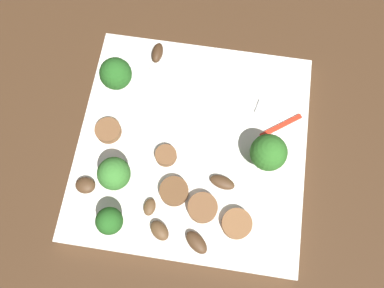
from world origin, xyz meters
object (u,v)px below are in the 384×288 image
Objects in this scene: sausage_slice_0 at (203,208)px; pepper_strip_0 at (281,126)px; sausage_slice_3 at (174,191)px; sausage_slice_4 at (108,130)px; fork at (227,95)px; broccoli_floret_1 at (268,153)px; broccoli_floret_2 at (114,174)px; mushroom_3 at (150,207)px; sausage_slice_2 at (237,224)px; mushroom_4 at (160,231)px; broccoli_floret_0 at (116,74)px; mushroom_2 at (222,182)px; plate at (192,146)px; sausage_slice_1 at (166,156)px; broccoli_floret_3 at (110,221)px; mushroom_0 at (85,185)px; mushroom_5 at (197,242)px; mushroom_1 at (157,53)px.

pepper_strip_0 is (0.08, 0.12, -0.00)m from sausage_slice_0.
sausage_slice_3 is at bearing -138.96° from pepper_strip_0.
sausage_slice_4 is at bearing 149.07° from sausage_slice_0.
broccoli_floret_1 is (0.06, -0.08, 0.03)m from fork.
broccoli_floret_2 is 2.65× the size of mushroom_3.
mushroom_4 reaches higher than sausage_slice_2.
broccoli_floret_0 is at bearing -163.56° from fork.
sausage_slice_3 is 0.06m from mushroom_2.
sausage_slice_2 is 0.09m from mushroom_4.
sausage_slice_3 is (-0.01, -0.06, 0.01)m from plate.
fork is 0.17m from sausage_slice_2.
broccoli_floret_0 is at bearing 131.29° from sausage_slice_1.
broccoli_floret_0 is 0.12m from sausage_slice_1.
mushroom_4 is at bearing -0.08° from broccoli_floret_3.
sausage_slice_1 is 0.10m from mushroom_0.
broccoli_floret_0 is 1.19× the size of broccoli_floret_3.
broccoli_floret_0 is (-0.14, -0.01, 0.03)m from fork.
sausage_slice_2 is 0.05m from mushroom_5.
broccoli_floret_1 is at bearing -2.25° from sausage_slice_4.
mushroom_0 is at bearing 170.31° from mushroom_3.
mushroom_4 is at bearing -79.14° from mushroom_1.
broccoli_floret_3 is at bearing -80.20° from broccoli_floret_0.
mushroom_1 is (-0.09, 0.19, 0.00)m from sausage_slice_0.
sausage_slice_0 is 0.04m from mushroom_2.
mushroom_0 is (-0.09, -0.05, 0.00)m from sausage_slice_1.
mushroom_4 reaches higher than mushroom_3.
sausage_slice_2 and mushroom_0 have the same top height.
sausage_slice_4 is at bearing 127.41° from mushroom_4.
plate is at bearing 79.48° from mushroom_4.
mushroom_0 is at bearing -161.54° from broccoli_floret_2.
mushroom_3 is (0.07, -0.15, -0.03)m from broccoli_floret_0.
sausage_slice_0 and sausage_slice_3 have the same top height.
sausage_slice_1 is at bearing -173.54° from broccoli_floret_1.
mushroom_2 is 0.52× the size of pepper_strip_0.
mushroom_2 is at bearing -142.39° from broccoli_floret_1.
sausage_slice_1 is 0.05m from sausage_slice_3.
broccoli_floret_1 reaches higher than sausage_slice_4.
sausage_slice_4 is at bearing 105.37° from broccoli_floret_3.
sausage_slice_4 is at bearing -138.86° from fork.
broccoli_floret_1 is at bearing -38.95° from mushroom_1.
broccoli_floret_3 is 0.06m from mushroom_0.
mushroom_2 is 1.19× the size of mushroom_4.
sausage_slice_1 is 0.45× the size of pepper_strip_0.
sausage_slice_4 is (-0.09, 0.06, -0.00)m from sausage_slice_3.
sausage_slice_4 is at bearing 179.99° from plate.
mushroom_5 is at bearing -105.25° from mushroom_2.
mushroom_1 is 0.25m from mushroom_5.
mushroom_0 is at bearing -153.43° from pepper_strip_0.
sausage_slice_2 is (0.07, -0.09, 0.01)m from plate.
sausage_slice_3 is (-0.04, 0.01, -0.00)m from sausage_slice_0.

